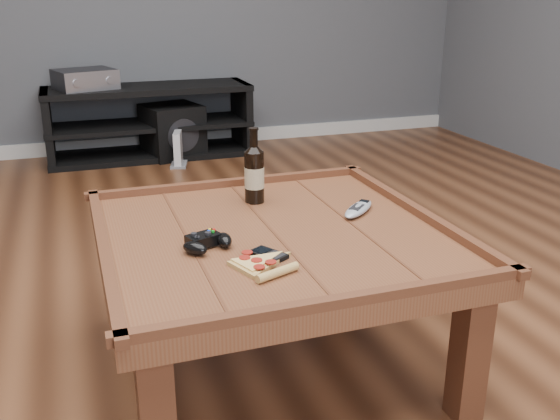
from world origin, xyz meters
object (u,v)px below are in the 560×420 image
object	(u,v)px
media_console	(150,122)
smartphone	(268,254)
game_controller	(207,242)
av_receiver	(85,79)
remote_control	(358,209)
game_console	(178,150)
beer_bottle	(254,173)
pizza_slice	(260,265)
coffee_table	(273,250)
subwoofer	(173,131)

from	to	relation	value
media_console	smartphone	world-z (taller)	media_console
smartphone	game_controller	bearing A→B (deg)	112.88
media_console	av_receiver	distance (m)	0.51
remote_control	game_console	distance (m)	2.41
beer_bottle	game_console	bearing A→B (deg)	87.11
smartphone	av_receiver	world-z (taller)	av_receiver
pizza_slice	av_receiver	size ratio (longest dim) A/B	0.59
coffee_table	pizza_slice	xyz separation A→B (m)	(-0.11, -0.23, 0.07)
beer_bottle	pizza_slice	xyz separation A→B (m)	(-0.14, -0.51, -0.09)
smartphone	beer_bottle	bearing A→B (deg)	47.32
remote_control	av_receiver	bearing A→B (deg)	151.81
media_console	game_controller	world-z (taller)	media_console
subwoofer	smartphone	bearing A→B (deg)	-108.59
smartphone	coffee_table	bearing A→B (deg)	37.41
game_controller	remote_control	bearing A→B (deg)	-5.42
coffee_table	game_console	world-z (taller)	coffee_table
coffee_table	smartphone	distance (m)	0.19
coffee_table	smartphone	xyz separation A→B (m)	(-0.07, -0.17, 0.07)
av_receiver	game_console	size ratio (longest dim) A/B	1.90
media_console	smartphone	distance (m)	2.93
subwoofer	game_console	xyz separation A→B (m)	(-0.01, -0.27, -0.08)
coffee_table	subwoofer	world-z (taller)	coffee_table
subwoofer	game_console	bearing A→B (deg)	-107.15
media_console	coffee_table	bearing A→B (deg)	-90.00
coffee_table	game_console	xyz separation A→B (m)	(0.14, 2.44, -0.29)
game_controller	subwoofer	world-z (taller)	game_controller
game_controller	game_console	world-z (taller)	game_controller
beer_bottle	smartphone	distance (m)	0.47
coffee_table	av_receiver	size ratio (longest dim) A/B	2.34
game_controller	remote_control	distance (m)	0.54
pizza_slice	game_console	bearing A→B (deg)	63.84
coffee_table	remote_control	distance (m)	0.33
media_console	av_receiver	xyz separation A→B (m)	(-0.40, -0.00, 0.32)
game_console	game_controller	bearing A→B (deg)	-82.95
coffee_table	remote_control	size ratio (longest dim) A/B	5.93
coffee_table	subwoofer	distance (m)	2.73
game_controller	av_receiver	xyz separation A→B (m)	(-0.19, 2.81, 0.09)
av_receiver	game_console	bearing A→B (deg)	-46.95
beer_bottle	subwoofer	size ratio (longest dim) A/B	0.57
remote_control	subwoofer	bearing A→B (deg)	140.33
game_controller	smartphone	world-z (taller)	game_controller
remote_control	game_console	bearing A→B (deg)	141.06
game_controller	media_console	bearing A→B (deg)	66.22
pizza_slice	av_receiver	world-z (taller)	av_receiver
media_console	subwoofer	world-z (taller)	media_console
smartphone	game_console	xyz separation A→B (m)	(0.21, 2.61, -0.35)
coffee_table	remote_control	bearing A→B (deg)	12.42
subwoofer	game_console	size ratio (longest dim) A/B	1.91
remote_control	subwoofer	size ratio (longest dim) A/B	0.39
remote_control	game_console	size ratio (longest dim) A/B	0.75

